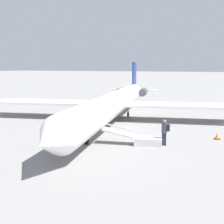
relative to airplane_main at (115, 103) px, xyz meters
name	(u,v)px	position (x,y,z in m)	size (l,w,h in m)	color
ground_plane	(113,122)	(0.85, 0.25, -1.72)	(600.00, 600.00, 0.00)	gray
airplane_main	(115,103)	(0.00, 0.00, 0.00)	(32.42, 25.58, 5.78)	white
boarding_stairs	(142,140)	(7.83, 6.15, -1.37)	(2.14, 4.13, 1.52)	silver
passenger	(165,131)	(7.31, 7.53, -0.72)	(0.42, 0.57, 1.74)	#23232D
traffic_cone_near_stairs	(217,136)	(3.75, 10.26, -1.51)	(0.42, 0.42, 0.46)	black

